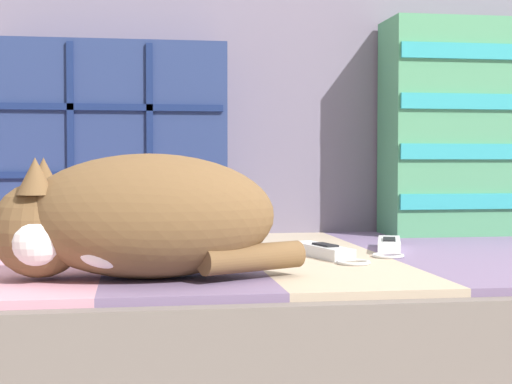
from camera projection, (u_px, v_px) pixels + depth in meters
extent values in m
cube|color=#6B605B|center=(366.00, 318.00, 1.32)|extent=(1.78, 0.88, 0.21)
cube|color=#C6899E|center=(37.00, 259.00, 1.21)|extent=(0.21, 0.79, 0.01)
cube|color=slate|center=(175.00, 257.00, 1.25)|extent=(0.21, 0.79, 0.01)
cube|color=tan|center=(307.00, 254.00, 1.28)|extent=(0.21, 0.79, 0.01)
cube|color=slate|center=(431.00, 252.00, 1.31)|extent=(0.21, 0.79, 0.01)
cube|color=slate|center=(316.00, 109.00, 1.68)|extent=(1.78, 0.14, 0.52)
cube|color=navy|center=(112.00, 142.00, 1.47)|extent=(0.42, 0.13, 0.37)
cube|color=navy|center=(111.00, 175.00, 1.41)|extent=(0.41, 0.01, 0.01)
cube|color=navy|center=(71.00, 141.00, 1.39)|extent=(0.01, 0.01, 0.35)
cube|color=navy|center=(110.00, 107.00, 1.40)|extent=(0.41, 0.01, 0.01)
cube|color=navy|center=(150.00, 141.00, 1.41)|extent=(0.01, 0.01, 0.35)
cube|color=#4C9366|center=(485.00, 128.00, 1.58)|extent=(0.41, 0.13, 0.43)
cube|color=teal|center=(500.00, 201.00, 1.52)|extent=(0.40, 0.01, 0.03)
cube|color=teal|center=(500.00, 152.00, 1.52)|extent=(0.40, 0.01, 0.03)
cube|color=teal|center=(501.00, 102.00, 1.51)|extent=(0.40, 0.01, 0.03)
cube|color=teal|center=(502.00, 52.00, 1.51)|extent=(0.40, 0.01, 0.03)
ellipsoid|color=brown|center=(149.00, 216.00, 0.98)|extent=(0.32, 0.20, 0.16)
sphere|color=brown|center=(40.00, 230.00, 0.97)|extent=(0.12, 0.12, 0.12)
sphere|color=white|center=(37.00, 239.00, 0.94)|extent=(0.07, 0.07, 0.07)
ellipsoid|color=white|center=(110.00, 239.00, 0.93)|extent=(0.09, 0.05, 0.07)
cylinder|color=brown|center=(253.00, 258.00, 0.97)|extent=(0.14, 0.09, 0.03)
cone|color=brown|center=(35.00, 176.00, 0.93)|extent=(0.05, 0.05, 0.04)
cone|color=brown|center=(44.00, 175.00, 1.00)|extent=(0.05, 0.05, 0.04)
cube|color=white|center=(389.00, 245.00, 1.29)|extent=(0.08, 0.15, 0.02)
cube|color=black|center=(389.00, 239.00, 1.28)|extent=(0.03, 0.05, 0.00)
cube|color=black|center=(389.00, 241.00, 1.36)|extent=(0.03, 0.02, 0.02)
torus|color=silver|center=(389.00, 256.00, 1.20)|extent=(0.06, 0.06, 0.01)
cube|color=white|center=(322.00, 251.00, 1.21)|extent=(0.07, 0.15, 0.02)
cube|color=black|center=(325.00, 245.00, 1.20)|extent=(0.03, 0.05, 0.00)
cube|color=black|center=(301.00, 246.00, 1.27)|extent=(0.03, 0.02, 0.02)
torus|color=silver|center=(353.00, 262.00, 1.12)|extent=(0.06, 0.06, 0.01)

